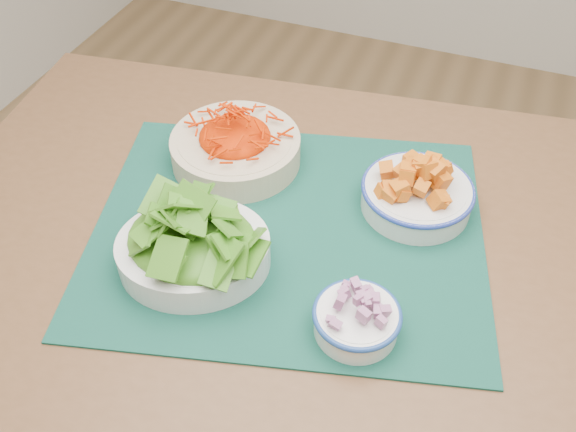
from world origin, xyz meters
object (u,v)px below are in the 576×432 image
(table, at_px, (321,285))
(squash_bowl, at_px, (418,189))
(carrot_bowl, at_px, (235,143))
(onion_bowl, at_px, (357,317))
(lettuce_bowl, at_px, (192,240))
(placemat, at_px, (288,230))

(table, relative_size, squash_bowl, 7.76)
(carrot_bowl, height_order, squash_bowl, same)
(table, relative_size, onion_bowl, 9.53)
(lettuce_bowl, bearing_deg, squash_bowl, 16.44)
(carrot_bowl, distance_m, onion_bowl, 0.40)
(table, bearing_deg, carrot_bowl, 138.39)
(table, distance_m, onion_bowl, 0.20)
(squash_bowl, bearing_deg, table, -128.43)
(placemat, xyz_separation_m, onion_bowl, (0.16, -0.15, 0.03))
(table, xyz_separation_m, placemat, (-0.06, 0.02, 0.09))
(lettuce_bowl, distance_m, onion_bowl, 0.26)
(squash_bowl, height_order, lettuce_bowl, lettuce_bowl)
(carrot_bowl, relative_size, lettuce_bowl, 0.87)
(onion_bowl, bearing_deg, carrot_bowl, 138.03)
(carrot_bowl, xyz_separation_m, lettuce_bowl, (0.04, -0.24, 0.01))
(carrot_bowl, bearing_deg, onion_bowl, -41.97)
(squash_bowl, xyz_separation_m, lettuce_bowl, (-0.28, -0.24, 0.01))
(lettuce_bowl, bearing_deg, placemat, 23.89)
(onion_bowl, bearing_deg, squash_bowl, 85.66)
(carrot_bowl, height_order, onion_bowl, carrot_bowl)
(onion_bowl, bearing_deg, lettuce_bowl, 173.52)
(placemat, bearing_deg, carrot_bowl, 125.15)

